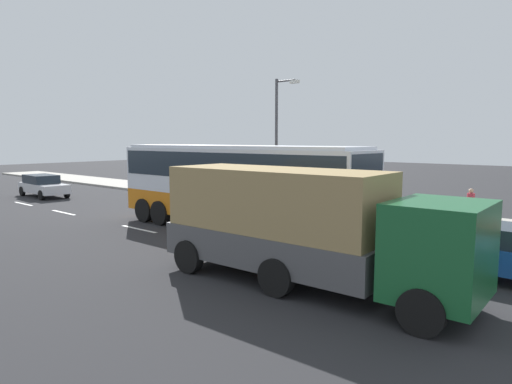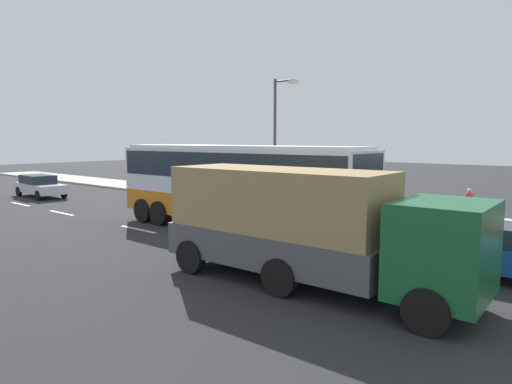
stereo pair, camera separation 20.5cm
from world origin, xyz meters
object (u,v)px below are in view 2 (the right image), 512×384
coach_bus (235,179)px  street_lamp (277,134)px  cargo_truck (305,224)px  pedestrian_near_curb (233,183)px  pedestrian_at_crossing (469,203)px  car_silver_hatch (40,185)px  car_blue_saloon (496,250)px

coach_bus → street_lamp: 7.08m
cargo_truck → pedestrian_near_curb: (-12.93, 11.27, -0.59)m
coach_bus → pedestrian_at_crossing: (7.20, 7.42, -1.19)m
coach_bus → car_silver_hatch: size_ratio=2.54×
car_blue_saloon → street_lamp: street_lamp is taller
coach_bus → car_blue_saloon: size_ratio=2.68×
car_silver_hatch → pedestrian_near_curb: 13.14m
cargo_truck → pedestrian_at_crossing: 11.44m
cargo_truck → pedestrian_near_curb: size_ratio=5.33×
car_blue_saloon → street_lamp: size_ratio=0.64×
car_silver_hatch → street_lamp: 16.76m
car_silver_hatch → car_blue_saloon: (27.57, -0.03, 0.02)m
coach_bus → car_blue_saloon: bearing=-0.1°
car_blue_saloon → cargo_truck: bearing=-132.9°
car_blue_saloon → coach_bus: bearing=-179.5°
pedestrian_near_curb → pedestrian_at_crossing: size_ratio=1.03×
coach_bus → pedestrian_near_curb: bearing=133.1°
car_silver_hatch → pedestrian_near_curb: pedestrian_near_curb is taller
coach_bus → cargo_truck: coach_bus is taller
pedestrian_near_curb → coach_bus: bearing=50.0°
car_silver_hatch → pedestrian_at_crossing: size_ratio=3.01×
street_lamp → cargo_truck: bearing=-49.7°
coach_bus → pedestrian_near_curb: coach_bus is taller
car_blue_saloon → street_lamp: (-12.41, 6.33, 3.33)m
cargo_truck → car_blue_saloon: size_ratio=1.92×
coach_bus → pedestrian_near_curb: (-6.84, 7.32, -1.16)m
street_lamp → pedestrian_at_crossing: bearing=6.5°
coach_bus → pedestrian_at_crossing: coach_bus is taller
car_silver_hatch → street_lamp: street_lamp is taller
car_silver_hatch → pedestrian_near_curb: (10.91, 7.32, 0.29)m
cargo_truck → pedestrian_at_crossing: cargo_truck is taller
pedestrian_near_curb → pedestrian_at_crossing: pedestrian_near_curb is taller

